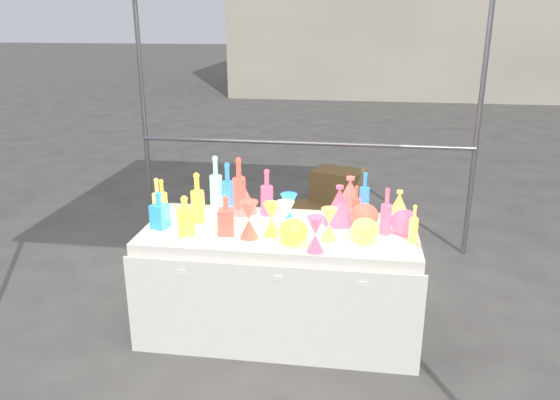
# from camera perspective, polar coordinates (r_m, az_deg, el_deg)

# --- Properties ---
(ground) EXTENTS (80.00, 80.00, 0.00)m
(ground) POSITION_cam_1_polar(r_m,az_deg,el_deg) (3.96, 0.00, -13.14)
(ground) COLOR #64615C
(ground) RESTS_ON ground
(display_table) EXTENTS (1.84, 0.83, 0.75)m
(display_table) POSITION_cam_1_polar(r_m,az_deg,el_deg) (3.77, -0.02, -8.37)
(display_table) COLOR white
(display_table) RESTS_ON ground
(cardboard_box_closed) EXTENTS (0.66, 0.56, 0.41)m
(cardboard_box_closed) POSITION_cam_1_polar(r_m,az_deg,el_deg) (6.37, 6.08, 1.36)
(cardboard_box_closed) COLOR olive
(cardboard_box_closed) RESTS_ON ground
(cardboard_box_flat) EXTENTS (0.76, 0.66, 0.05)m
(cardboard_box_flat) POSITION_cam_1_polar(r_m,az_deg,el_deg) (6.22, 3.75, -0.70)
(cardboard_box_flat) COLOR olive
(cardboard_box_flat) RESTS_ON ground
(bottle_0) EXTENTS (0.09, 0.09, 0.27)m
(bottle_0) POSITION_cam_1_polar(r_m,az_deg,el_deg) (3.89, -12.21, 0.23)
(bottle_0) COLOR red
(bottle_0) RESTS_ON display_table
(bottle_1) EXTENTS (0.10, 0.10, 0.38)m
(bottle_1) POSITION_cam_1_polar(r_m,az_deg,el_deg) (3.84, -5.49, 1.18)
(bottle_1) COLOR #198B3B
(bottle_1) RESTS_ON display_table
(bottle_2) EXTENTS (0.12, 0.12, 0.41)m
(bottle_2) POSITION_cam_1_polar(r_m,az_deg,el_deg) (3.82, -4.30, 1.44)
(bottle_2) COLOR orange
(bottle_2) RESTS_ON display_table
(bottle_3) EXTENTS (0.11, 0.11, 0.34)m
(bottle_3) POSITION_cam_1_polar(r_m,az_deg,el_deg) (3.82, -1.38, 0.82)
(bottle_3) COLOR #212BC1
(bottle_3) RESTS_ON display_table
(bottle_4) EXTENTS (0.09, 0.09, 0.30)m
(bottle_4) POSITION_cam_1_polar(r_m,az_deg,el_deg) (3.81, -12.68, 0.07)
(bottle_4) COLOR #116E5E
(bottle_4) RESTS_ON display_table
(bottle_5) EXTENTS (0.11, 0.11, 0.41)m
(bottle_5) POSITION_cam_1_polar(r_m,az_deg,el_deg) (3.93, -6.71, 1.75)
(bottle_5) COLOR #CE299C
(bottle_5) RESTS_ON display_table
(bottle_6) EXTENTS (0.11, 0.11, 0.35)m
(bottle_6) POSITION_cam_1_polar(r_m,az_deg,el_deg) (3.72, -8.62, 0.25)
(bottle_6) COLOR red
(bottle_6) RESTS_ON display_table
(bottle_7) EXTENTS (0.08, 0.08, 0.33)m
(bottle_7) POSITION_cam_1_polar(r_m,az_deg,el_deg) (3.87, -4.27, 1.01)
(bottle_7) COLOR #198B3B
(bottle_7) RESTS_ON display_table
(decanter_0) EXTENTS (0.14, 0.14, 0.26)m
(decanter_0) POSITION_cam_1_polar(r_m,az_deg,el_deg) (3.54, -9.90, -1.56)
(decanter_0) COLOR red
(decanter_0) RESTS_ON display_table
(decanter_1) EXTENTS (0.11, 0.11, 0.26)m
(decanter_1) POSITION_cam_1_polar(r_m,az_deg,el_deg) (3.50, -5.63, -1.59)
(decanter_1) COLOR orange
(decanter_1) RESTS_ON display_table
(decanter_2) EXTENTS (0.12, 0.12, 0.25)m
(decanter_2) POSITION_cam_1_polar(r_m,az_deg,el_deg) (3.68, -12.48, -1.01)
(decanter_2) COLOR #198B3B
(decanter_2) RESTS_ON display_table
(hourglass_0) EXTENTS (0.14, 0.14, 0.24)m
(hourglass_0) POSITION_cam_1_polar(r_m,az_deg,el_deg) (3.44, -3.26, -2.07)
(hourglass_0) COLOR orange
(hourglass_0) RESTS_ON display_table
(hourglass_1) EXTENTS (0.14, 0.14, 0.22)m
(hourglass_1) POSITION_cam_1_polar(r_m,az_deg,el_deg) (3.24, 3.71, -3.61)
(hourglass_1) COLOR #212BC1
(hourglass_1) RESTS_ON display_table
(hourglass_2) EXTENTS (0.13, 0.13, 0.21)m
(hourglass_2) POSITION_cam_1_polar(r_m,az_deg,el_deg) (3.42, 5.15, -2.52)
(hourglass_2) COLOR #116E5E
(hourglass_2) RESTS_ON display_table
(hourglass_3) EXTENTS (0.14, 0.14, 0.23)m
(hourglass_3) POSITION_cam_1_polar(r_m,az_deg,el_deg) (3.46, 0.55, -2.00)
(hourglass_3) COLOR #CE299C
(hourglass_3) RESTS_ON display_table
(hourglass_4) EXTENTS (0.13, 0.13, 0.22)m
(hourglass_4) POSITION_cam_1_polar(r_m,az_deg,el_deg) (3.48, -0.87, -2.01)
(hourglass_4) COLOR red
(hourglass_4) RESTS_ON display_table
(hourglass_5) EXTENTS (0.13, 0.13, 0.23)m
(hourglass_5) POSITION_cam_1_polar(r_m,az_deg,el_deg) (3.62, 0.93, -1.07)
(hourglass_5) COLOR #198B3B
(hourglass_5) RESTS_ON display_table
(globe_0) EXTENTS (0.24, 0.24, 0.14)m
(globe_0) POSITION_cam_1_polar(r_m,az_deg,el_deg) (3.36, 1.39, -3.44)
(globe_0) COLOR red
(globe_0) RESTS_ON display_table
(globe_1) EXTENTS (0.19, 0.19, 0.14)m
(globe_1) POSITION_cam_1_polar(r_m,az_deg,el_deg) (3.42, 8.85, -3.28)
(globe_1) COLOR #116E5E
(globe_1) RESTS_ON display_table
(globe_2) EXTENTS (0.24, 0.24, 0.15)m
(globe_2) POSITION_cam_1_polar(r_m,az_deg,el_deg) (3.64, 8.79, -1.82)
(globe_2) COLOR orange
(globe_2) RESTS_ON display_table
(globe_3) EXTENTS (0.21, 0.21, 0.14)m
(globe_3) POSITION_cam_1_polar(r_m,az_deg,el_deg) (3.60, 12.86, -2.39)
(globe_3) COLOR #212BC1
(globe_3) RESTS_ON display_table
(lampshade_0) EXTENTS (0.25, 0.25, 0.26)m
(lampshade_0) POSITION_cam_1_polar(r_m,az_deg,el_deg) (3.89, -4.07, 0.57)
(lampshade_0) COLOR gold
(lampshade_0) RESTS_ON display_table
(lampshade_1) EXTENTS (0.25, 0.25, 0.30)m
(lampshade_1) POSITION_cam_1_polar(r_m,az_deg,el_deg) (3.80, 7.29, 0.28)
(lampshade_1) COLOR gold
(lampshade_1) RESTS_ON display_table
(lampshade_2) EXTENTS (0.30, 0.30, 0.27)m
(lampshade_2) POSITION_cam_1_polar(r_m,az_deg,el_deg) (3.69, 6.21, -0.49)
(lampshade_2) COLOR #212BC1
(lampshade_2) RESTS_ON display_table
(lampshade_3) EXTENTS (0.24, 0.24, 0.23)m
(lampshade_3) POSITION_cam_1_polar(r_m,az_deg,el_deg) (3.77, 12.31, -0.67)
(lampshade_3) COLOR #116E5E
(lampshade_3) RESTS_ON display_table
(bottle_8) EXTENTS (0.08, 0.08, 0.31)m
(bottle_8) POSITION_cam_1_polar(r_m,az_deg,el_deg) (3.87, 8.83, 0.69)
(bottle_8) COLOR #198B3B
(bottle_8) RESTS_ON display_table
(bottle_9) EXTENTS (0.07, 0.07, 0.26)m
(bottle_9) POSITION_cam_1_polar(r_m,az_deg,el_deg) (3.74, 7.93, -0.38)
(bottle_9) COLOR orange
(bottle_9) RESTS_ON display_table
(bottle_10) EXTENTS (0.09, 0.09, 0.31)m
(bottle_10) POSITION_cam_1_polar(r_m,az_deg,el_deg) (3.54, 11.05, -1.15)
(bottle_10) COLOR #212BC1
(bottle_10) RESTS_ON display_table
(bottle_11) EXTENTS (0.06, 0.06, 0.25)m
(bottle_11) POSITION_cam_1_polar(r_m,az_deg,el_deg) (3.46, 13.81, -2.41)
(bottle_11) COLOR #116E5E
(bottle_11) RESTS_ON display_table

